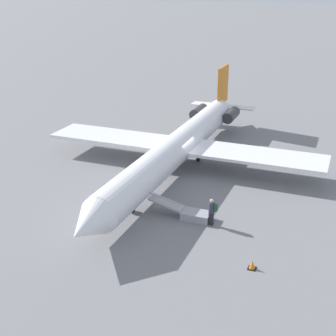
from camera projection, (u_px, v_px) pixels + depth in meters
ground_plane at (176, 170)px, 36.94m from camera, size 600.00×600.00×0.00m
airplane_main at (180, 145)px, 37.01m from camera, size 29.67×22.59×6.08m
boarding_stairs at (190, 213)px, 29.30m from camera, size 1.12×4.03×1.57m
passenger at (212, 210)px, 28.26m from camera, size 0.36×0.54×1.74m
traffic_cone_near_stairs at (252, 265)px, 24.20m from camera, size 0.44×0.44×0.48m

